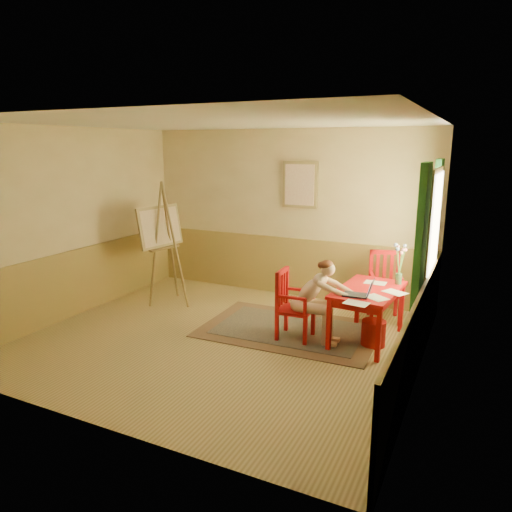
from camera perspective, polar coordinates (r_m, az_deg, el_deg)
The scene contains 14 objects.
room at distance 6.03m, azimuth -4.42°, elevation 2.41°, with size 5.04×4.54×2.84m.
wainscot at distance 6.93m, azimuth -0.98°, elevation -3.81°, with size 5.00×4.50×1.00m.
window at distance 6.36m, azimuth 20.18°, elevation 1.68°, with size 0.12×2.01×2.20m.
wall_portrait at distance 7.84m, azimuth 5.32°, elevation 8.55°, with size 0.60×0.05×0.76m.
rug at distance 6.73m, azimuth 4.10°, elevation -8.81°, with size 2.45×1.68×0.02m.
table at distance 6.32m, azimuth 13.37°, elevation -4.62°, with size 0.81×1.25×0.72m.
chair_left at distance 6.30m, azimuth 4.39°, elevation -5.88°, with size 0.45×0.44×0.94m.
chair_back at distance 7.22m, azimuth 15.27°, elevation -3.53°, with size 0.57×0.58×1.02m.
figure at distance 6.16m, azimuth 7.19°, elevation -4.93°, with size 0.84×0.37×1.12m.
laptop at distance 5.95m, azimuth 12.48°, elevation -4.34°, with size 0.37×0.24×0.22m.
papers at distance 6.10m, azimuth 14.27°, elevation -4.41°, with size 0.65×1.17×0.00m.
vase at distance 6.55m, azimuth 16.89°, elevation -1.12°, with size 0.19×0.28×0.55m.
wastebasket at distance 6.35m, azimuth 13.97°, elevation -9.01°, with size 0.31×0.31×0.33m, color red.
easel at distance 7.76m, azimuth -11.27°, elevation 2.90°, with size 0.72×0.89×1.99m.
Camera 1 is at (2.99, -5.12, 2.52)m, focal length 33.18 mm.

